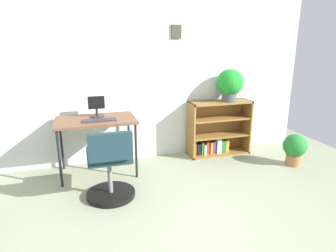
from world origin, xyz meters
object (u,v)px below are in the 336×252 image
at_px(desk, 96,124).
at_px(monitor, 97,107).
at_px(potted_plant_floor, 295,148).
at_px(office_chair, 110,168).
at_px(keyboard, 100,120).
at_px(bookshelf_low, 217,130).
at_px(potted_plant_on_shelf, 230,84).

relative_size(desk, monitor, 3.68).
bearing_deg(potted_plant_floor, office_chair, -175.57).
distance_m(monitor, office_chair, 0.94).
bearing_deg(keyboard, office_chair, -86.28).
relative_size(bookshelf_low, potted_plant_on_shelf, 1.99).
distance_m(office_chair, bookshelf_low, 1.89).
bearing_deg(potted_plant_floor, keyboard, 171.06).
bearing_deg(potted_plant_on_shelf, monitor, -178.52).
bearing_deg(desk, potted_plant_floor, -11.21).
xyz_separation_m(office_chair, potted_plant_floor, (2.46, 0.19, -0.11)).
distance_m(potted_plant_on_shelf, potted_plant_floor, 1.23).
bearing_deg(potted_plant_on_shelf, desk, -175.15).
xyz_separation_m(desk, keyboard, (0.04, -0.11, 0.07)).
xyz_separation_m(bookshelf_low, potted_plant_on_shelf, (0.14, -0.06, 0.68)).
distance_m(desk, keyboard, 0.13).
relative_size(monitor, office_chair, 0.33).
bearing_deg(monitor, bookshelf_low, 3.48).
relative_size(keyboard, office_chair, 0.49).
relative_size(keyboard, potted_plant_floor, 0.90).
bearing_deg(desk, keyboard, -70.60).
xyz_separation_m(desk, monitor, (0.03, 0.11, 0.18)).
bearing_deg(potted_plant_floor, bookshelf_low, 138.17).
bearing_deg(monitor, desk, -103.14).
bearing_deg(monitor, office_chair, -86.40).
bearing_deg(potted_plant_floor, potted_plant_on_shelf, 134.97).
relative_size(monitor, potted_plant_on_shelf, 0.57).
height_order(monitor, bookshelf_low, monitor).
bearing_deg(keyboard, bookshelf_low, 10.86).
bearing_deg(keyboard, potted_plant_on_shelf, 8.33).
distance_m(bookshelf_low, potted_plant_floor, 1.08).
height_order(desk, potted_plant_floor, desk).
height_order(desk, keyboard, keyboard).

